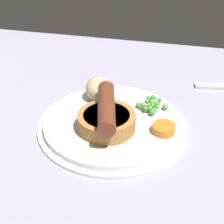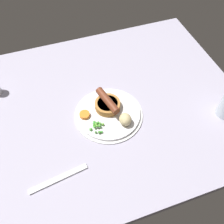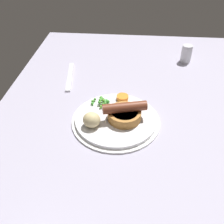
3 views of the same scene
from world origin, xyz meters
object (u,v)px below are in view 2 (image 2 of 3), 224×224
object	(u,v)px
dinner_plate	(109,114)
potato_chunk_1	(125,119)
fork	(59,179)
pea_pile	(97,126)
carrot_slice_2	(85,115)
sausage_pudding	(108,104)

from	to	relation	value
dinner_plate	potato_chunk_1	xyz separation A→B (cm)	(-3.87, 5.86, 2.83)
dinner_plate	fork	xyz separation A→B (cm)	(21.36, 17.27, -0.27)
dinner_plate	fork	bearing A→B (deg)	38.96
dinner_plate	pea_pile	distance (cm)	7.41
fork	pea_pile	bearing A→B (deg)	-149.12
potato_chunk_1	fork	world-z (taller)	potato_chunk_1
potato_chunk_1	carrot_slice_2	xyz separation A→B (cm)	(12.03, -7.20, -1.36)
carrot_slice_2	dinner_plate	bearing A→B (deg)	170.65
sausage_pudding	pea_pile	bearing A→B (deg)	124.97
sausage_pudding	potato_chunk_1	world-z (taller)	sausage_pudding
pea_pile	potato_chunk_1	size ratio (longest dim) A/B	1.19
potato_chunk_1	carrot_slice_2	size ratio (longest dim) A/B	1.29
pea_pile	potato_chunk_1	world-z (taller)	potato_chunk_1
dinner_plate	sausage_pudding	bearing A→B (deg)	-100.29
potato_chunk_1	sausage_pudding	bearing A→B (deg)	-66.94
carrot_slice_2	fork	bearing A→B (deg)	54.67
sausage_pudding	pea_pile	world-z (taller)	sausage_pudding
pea_pile	carrot_slice_2	bearing A→B (deg)	-66.46
potato_chunk_1	fork	distance (cm)	27.86
sausage_pudding	carrot_slice_2	xyz separation A→B (cm)	(8.58, 0.92, -1.37)
dinner_plate	fork	size ratio (longest dim) A/B	1.32
dinner_plate	carrot_slice_2	world-z (taller)	carrot_slice_2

